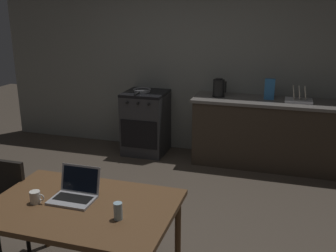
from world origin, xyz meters
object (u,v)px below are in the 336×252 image
Objects in this scene: drinking_glass at (118,211)px; dish_rack at (299,98)px; dining_table at (82,212)px; frying_pan at (142,90)px; coffee_mug at (35,197)px; electric_kettle at (219,88)px; cereal_box at (270,89)px; laptop at (74,193)px; stove_oven at (146,122)px.

dish_rack is (1.19, 3.04, 0.18)m from drinking_glass.
dining_table is 0.37m from drinking_glass.
frying_pan reaches higher than dining_table.
dining_table is 3.32m from dish_rack.
dining_table is 11.76× the size of coffee_mug.
dish_rack is (1.04, 0.00, -0.07)m from electric_kettle.
electric_kettle reaches higher than coffee_mug.
coffee_mug is (0.28, -2.98, -0.17)m from frying_pan.
electric_kettle reaches higher than dish_rack.
dining_table is 3.20m from cereal_box.
laptop is 1.28× the size of electric_kettle.
coffee_mug is at bearing -84.58° from frying_pan.
drinking_glass is at bearing -92.83° from electric_kettle.
cereal_box reaches higher than dish_rack.
stove_oven is at bearing 30.65° from frying_pan.
dining_table is 3.98× the size of dish_rack.
dining_table is 5.39× the size of electric_kettle.
cereal_box is at bearing 1.72° from electric_kettle.
drinking_glass is 0.36× the size of dish_rack.
drinking_glass is (0.95, -3.01, -0.16)m from frying_pan.
cereal_box is (1.73, 0.02, 0.60)m from stove_oven.
cereal_box is at bearing 176.94° from dish_rack.
electric_kettle reaches higher than stove_oven.
stove_oven reaches higher than drinking_glass.
electric_kettle is at bearing 1.48° from frying_pan.
stove_oven is at bearing 101.03° from dining_table.
stove_oven is at bearing -179.93° from dish_rack.
dining_table is at bearing -99.41° from electric_kettle.
drinking_glass is 0.44× the size of cereal_box.
frying_pan is 1.77m from cereal_box.
dish_rack reaches higher than coffee_mug.
coffee_mug is (-0.33, -0.07, 0.11)m from dining_table.
dining_table is 4.90× the size of cereal_box.
cereal_box is at bearing 68.66° from dining_table.
cereal_box is (0.82, 3.06, 0.27)m from drinking_glass.
dish_rack is (1.53, 2.93, 0.31)m from dining_table.
electric_kettle is 0.91× the size of cereal_box.
electric_kettle is at bearing 0.13° from stove_oven.
electric_kettle is at bearing 74.76° from coffee_mug.
frying_pan is 3.70× the size of coffee_mug.
electric_kettle is 3.06m from drinking_glass.
drinking_glass reaches higher than dining_table.
frying_pan is at bearing -178.43° from cereal_box.
electric_kettle is at bearing 80.59° from dining_table.
dish_rack reaches higher than laptop.
laptop is at bearing 143.59° from dining_table.
cereal_box reaches higher than stove_oven.
dish_rack reaches higher than frying_pan.
cereal_box is (0.67, 0.02, 0.02)m from electric_kettle.
laptop is at bearing 157.63° from drinking_glass.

